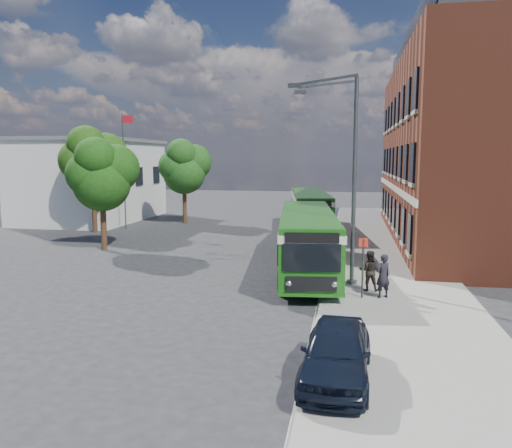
% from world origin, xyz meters
% --- Properties ---
extents(ground, '(120.00, 120.00, 0.00)m').
position_xyz_m(ground, '(0.00, 0.00, 0.00)').
color(ground, '#252527').
rests_on(ground, ground).
extents(pavement, '(6.00, 48.00, 0.15)m').
position_xyz_m(pavement, '(7.00, 8.00, 0.07)').
color(pavement, gray).
rests_on(pavement, ground).
extents(kerb_line, '(0.12, 48.00, 0.01)m').
position_xyz_m(kerb_line, '(3.95, 8.00, 0.01)').
color(kerb_line, beige).
rests_on(kerb_line, ground).
extents(brick_office, '(12.10, 26.00, 14.20)m').
position_xyz_m(brick_office, '(14.00, 12.00, 6.97)').
color(brick_office, maroon).
rests_on(brick_office, ground).
extents(white_building, '(9.40, 13.40, 7.30)m').
position_xyz_m(white_building, '(-18.00, 18.00, 3.66)').
color(white_building, silver).
rests_on(white_building, ground).
extents(flagpole, '(0.95, 0.10, 9.00)m').
position_xyz_m(flagpole, '(-12.45, 13.00, 4.94)').
color(flagpole, '#3B3F41').
rests_on(flagpole, ground).
extents(street_lamp, '(2.96, 2.38, 9.00)m').
position_xyz_m(street_lamp, '(4.84, -2.00, 4.79)').
color(street_lamp, '#3B3F41').
rests_on(street_lamp, ground).
extents(bus_stop_sign, '(0.35, 0.08, 2.52)m').
position_xyz_m(bus_stop_sign, '(5.60, -4.20, 1.51)').
color(bus_stop_sign, '#3B3F41').
rests_on(bus_stop_sign, ground).
extents(bus_front, '(3.93, 12.45, 3.02)m').
position_xyz_m(bus_front, '(3.01, 0.51, 1.83)').
color(bus_front, '#195713').
rests_on(bus_front, ground).
extents(bus_rear, '(4.26, 12.47, 3.02)m').
position_xyz_m(bus_rear, '(2.02, 14.56, 1.83)').
color(bus_rear, '#164F15').
rests_on(bus_rear, ground).
extents(parked_car, '(1.84, 4.20, 1.41)m').
position_xyz_m(parked_car, '(4.80, -11.77, 0.85)').
color(parked_car, black).
rests_on(parked_car, pavement).
extents(pedestrian_a, '(0.77, 0.70, 1.75)m').
position_xyz_m(pedestrian_a, '(6.39, -4.03, 1.03)').
color(pedestrian_a, black).
rests_on(pedestrian_a, pavement).
extents(pedestrian_b, '(0.83, 0.65, 1.68)m').
position_xyz_m(pedestrian_b, '(5.89, -3.05, 0.99)').
color(pedestrian_b, black).
rests_on(pedestrian_b, pavement).
extents(tree_left, '(4.06, 3.86, 6.86)m').
position_xyz_m(tree_left, '(-9.71, 4.13, 4.65)').
color(tree_left, '#372214').
rests_on(tree_left, ground).
extents(tree_mid, '(4.73, 4.49, 7.98)m').
position_xyz_m(tree_mid, '(-13.94, 10.81, 5.41)').
color(tree_mid, '#372214').
rests_on(tree_mid, ground).
extents(tree_right, '(4.28, 4.07, 7.23)m').
position_xyz_m(tree_right, '(-8.95, 17.19, 4.90)').
color(tree_right, '#372214').
rests_on(tree_right, ground).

